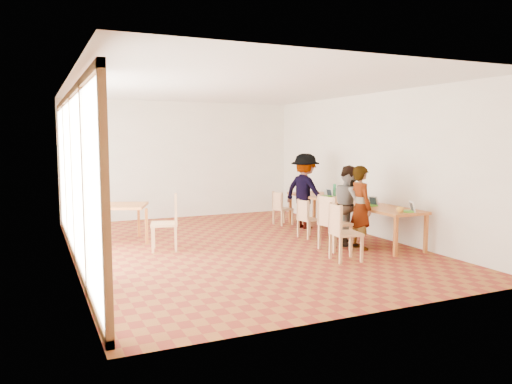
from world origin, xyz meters
TOP-DOWN VIEW (x-y plane):
  - ground at (0.00, 0.00)m, footprint 8.00×8.00m
  - wall_back at (0.00, 4.00)m, footprint 6.00×0.10m
  - wall_front at (0.00, -4.00)m, footprint 6.00×0.10m
  - wall_right at (3.00, 0.00)m, footprint 0.10×8.00m
  - window_wall at (-2.96, 0.00)m, footprint 0.10×8.00m
  - ceiling at (0.00, 0.00)m, footprint 6.00×8.00m
  - communal_table at (2.50, 0.09)m, footprint 0.80×4.00m
  - side_table at (-1.96, 1.40)m, footprint 0.90×0.90m
  - chair_near at (1.11, -1.71)m, footprint 0.51×0.51m
  - chair_mid at (1.40, -0.96)m, footprint 0.54×0.54m
  - chair_far at (1.56, 0.22)m, footprint 0.43×0.43m
  - chair_empty at (1.79, 1.84)m, footprint 0.44×0.44m
  - chair_spare at (-1.28, 0.29)m, footprint 0.59×0.59m
  - person_near at (1.98, -1.07)m, footprint 0.42×0.60m
  - person_mid at (2.03, -0.64)m, footprint 0.81×0.91m
  - person_far at (2.13, 1.25)m, footprint 0.99×1.26m
  - laptop_near at (2.56, -1.73)m, footprint 0.27×0.29m
  - laptop_mid at (2.46, -0.78)m, footprint 0.23×0.26m
  - laptop_far at (2.53, 0.91)m, footprint 0.21×0.23m
  - yellow_mug at (2.36, -1.71)m, footprint 0.16×0.16m
  - green_bottle at (2.67, 0.87)m, footprint 0.07×0.07m
  - clear_glass at (2.67, 1.24)m, footprint 0.07×0.07m
  - condiment_cup at (2.60, -0.20)m, footprint 0.08×0.08m
  - pink_phone at (2.79, -0.51)m, footprint 0.05×0.10m
  - black_pouch at (2.54, -0.48)m, footprint 0.16×0.26m

SIDE VIEW (x-z plane):
  - ground at x=0.00m, z-range 0.00..0.00m
  - chair_empty at x=1.79m, z-range 0.28..0.70m
  - chair_far at x=1.56m, z-range 0.28..0.70m
  - chair_near at x=1.11m, z-range 0.34..0.85m
  - chair_mid at x=1.40m, z-range 0.35..0.89m
  - chair_spare at x=-1.28m, z-range 0.36..0.90m
  - side_table at x=-1.96m, z-range 0.29..1.04m
  - communal_table at x=2.50m, z-range 0.33..1.08m
  - pink_phone at x=2.79m, z-range 0.75..0.76m
  - person_mid at x=2.03m, z-range 0.00..1.54m
  - person_near at x=1.98m, z-range 0.00..1.56m
  - condiment_cup at x=2.60m, z-range 0.75..0.81m
  - clear_glass at x=2.67m, z-range 0.75..0.84m
  - black_pouch at x=2.54m, z-range 0.75..0.84m
  - laptop_far at x=2.53m, z-range 0.71..0.89m
  - yellow_mug at x=2.36m, z-range 0.75..0.85m
  - laptop_mid at x=2.46m, z-range 0.71..0.90m
  - laptop_near at x=2.56m, z-range 0.71..0.90m
  - person_far at x=2.13m, z-range 0.00..1.72m
  - green_bottle at x=2.67m, z-range 0.75..1.03m
  - wall_back at x=0.00m, z-range 0.00..3.00m
  - wall_front at x=0.00m, z-range 0.00..3.00m
  - wall_right at x=3.00m, z-range 0.00..3.00m
  - window_wall at x=-2.96m, z-range 0.00..3.00m
  - ceiling at x=0.00m, z-range 3.00..3.04m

